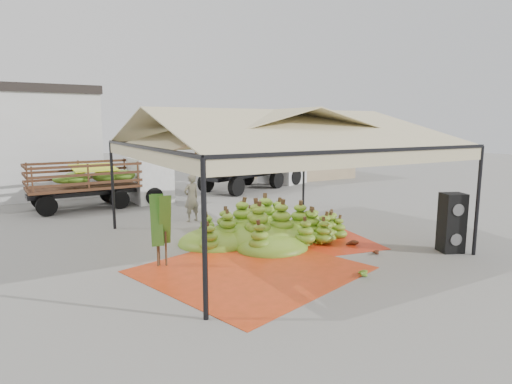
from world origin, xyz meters
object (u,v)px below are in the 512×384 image
vendor (191,198)px  truck_right (258,161)px  speaker_stack (452,223)px  truck_left (107,178)px  banana_heap (267,220)px

vendor → truck_right: size_ratio=0.23×
speaker_stack → truck_right: size_ratio=0.22×
vendor → truck_right: bearing=-150.4°
vendor → truck_right: 9.17m
vendor → truck_right: truck_right is taller
speaker_stack → truck_left: (-7.04, 11.93, 0.42)m
speaker_stack → truck_left: size_ratio=0.28×
truck_left → truck_right: size_ratio=0.79×
truck_right → speaker_stack: bearing=-118.4°
vendor → truck_right: (6.55, 6.39, 0.64)m
truck_left → truck_right: (8.63, 1.70, 0.27)m
speaker_stack → truck_right: truck_right is taller
banana_heap → speaker_stack: bearing=-44.6°
vendor → truck_left: bearing=-80.7°
speaker_stack → truck_left: truck_left is taller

